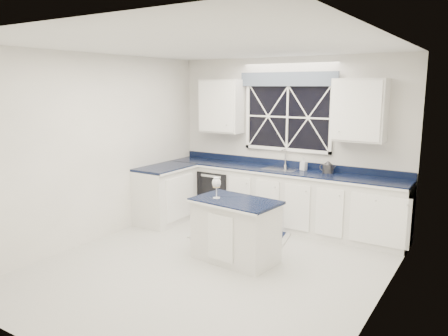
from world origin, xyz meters
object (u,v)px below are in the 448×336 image
Objects in this scene: faucet at (285,158)px; dishwasher at (222,192)px; kettle at (328,167)px; island at (236,230)px; soap_bottle at (304,164)px; wine_glass at (216,184)px.

dishwasher is at bearing -169.98° from faucet.
faucet is at bearing 178.75° from kettle.
island is (0.14, -1.79, -0.69)m from faucet.
soap_bottle is at bearing 88.84° from island.
soap_bottle reaches higher than kettle.
faucet reaches higher than kettle.
dishwasher is at bearing -171.33° from kettle.
faucet is at bearing 10.02° from dishwasher.
kettle is 0.40m from soap_bottle.
island is 0.65m from wine_glass.
faucet reaches higher than dishwasher.
wine_glass is at bearing -110.79° from kettle.
wine_glass is (-0.11, -1.85, -0.10)m from faucet.
kettle is (0.75, -0.09, -0.07)m from faucet.
dishwasher is at bearing 120.73° from wine_glass.
faucet is 1.93m from island.
dishwasher is 2.98× the size of wine_glass.
wine_glass is (-0.26, -0.06, 0.59)m from island.
faucet reaches higher than soap_bottle.
kettle is (1.85, 0.11, 0.62)m from dishwasher.
dishwasher is at bearing 133.67° from island.
dishwasher is 1.31m from faucet.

